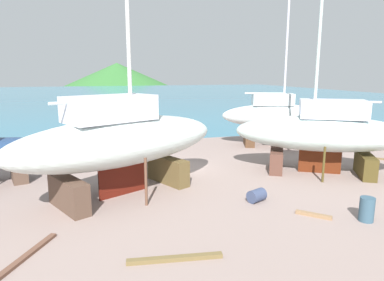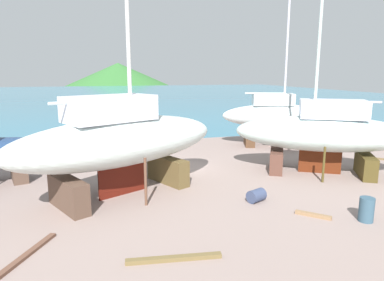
% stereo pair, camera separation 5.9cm
% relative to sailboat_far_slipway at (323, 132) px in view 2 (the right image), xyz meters
% --- Properties ---
extents(ground_plane, '(45.90, 45.90, 0.00)m').
position_rel_sailboat_far_slipway_xyz_m(ground_plane, '(-7.27, 0.34, -2.32)').
color(ground_plane, gray).
extents(sea_water, '(140.92, 119.60, 0.01)m').
position_rel_sailboat_far_slipway_xyz_m(sea_water, '(-7.27, 71.61, -2.32)').
color(sea_water, teal).
rests_on(sea_water, ground).
extents(headland_hill, '(99.38, 99.38, 21.78)m').
position_rel_sailboat_far_slipway_xyz_m(headland_hill, '(2.23, 190.79, -2.32)').
color(headland_hill, '#346F32').
rests_on(headland_hill, ground).
extents(sailboat_far_slipway, '(9.75, 7.47, 15.60)m').
position_rel_sailboat_far_slipway_xyz_m(sailboat_far_slipway, '(0.00, 0.00, 0.00)').
color(sailboat_far_slipway, brown).
rests_on(sailboat_far_slipway, ground).
extents(sailboat_large_starboard, '(8.75, 5.11, 15.36)m').
position_rel_sailboat_far_slipway_xyz_m(sailboat_large_starboard, '(1.32, 7.25, 0.02)').
color(sailboat_large_starboard, '#4E3D23').
rests_on(sailboat_large_starboard, ground).
extents(sailboat_small_center, '(10.79, 7.59, 16.49)m').
position_rel_sailboat_far_slipway_xyz_m(sailboat_small_center, '(-10.97, -0.50, 0.27)').
color(sailboat_small_center, brown).
rests_on(sailboat_small_center, ground).
extents(worker, '(0.50, 0.41, 1.67)m').
position_rel_sailboat_far_slipway_xyz_m(worker, '(3.37, 5.22, -1.45)').
color(worker, '#1B4A96').
rests_on(worker, ground).
extents(barrel_tipped_left, '(0.92, 0.82, 0.56)m').
position_rel_sailboat_far_slipway_xyz_m(barrel_tipped_left, '(-5.42, -3.02, -2.04)').
color(barrel_tipped_left, '#374261').
rests_on(barrel_tipped_left, ground).
extents(barrel_tar_black, '(0.84, 0.84, 0.80)m').
position_rel_sailboat_far_slipway_xyz_m(barrel_tar_black, '(-10.85, 6.48, -1.92)').
color(barrel_tar_black, '#282125').
rests_on(barrel_tar_black, ground).
extents(barrel_by_slipway, '(0.57, 0.57, 0.94)m').
position_rel_sailboat_far_slipway_xyz_m(barrel_by_slipway, '(-2.32, -5.99, -1.85)').
color(barrel_by_slipway, '#345163').
rests_on(barrel_by_slipway, ground).
extents(timber_short_cross, '(1.46, 1.58, 0.11)m').
position_rel_sailboat_far_slipway_xyz_m(timber_short_cross, '(5.71, 1.45, -2.26)').
color(timber_short_cross, brown).
rests_on(timber_short_cross, ground).
extents(timber_short_skew, '(2.91, 0.58, 0.14)m').
position_rel_sailboat_far_slipway_xyz_m(timber_short_skew, '(-9.97, -6.73, -2.25)').
color(timber_short_skew, brown).
rests_on(timber_short_skew, ground).
extents(timber_plank_near, '(1.51, 2.65, 0.10)m').
position_rel_sailboat_far_slipway_xyz_m(timber_plank_near, '(-14.32, -5.30, -2.27)').
color(timber_plank_near, brown).
rests_on(timber_plank_near, ground).
extents(timber_long_aft, '(1.10, 1.09, 0.14)m').
position_rel_sailboat_far_slipway_xyz_m(timber_long_aft, '(-3.98, -5.09, -2.25)').
color(timber_long_aft, '#8C6B49').
rests_on(timber_long_aft, ground).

